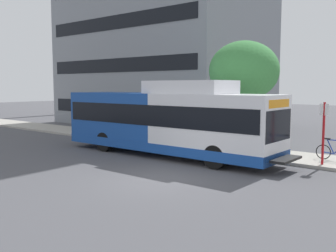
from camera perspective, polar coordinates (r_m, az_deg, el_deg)
The scene contains 7 objects.
ground_plane at distance 20.10m, azimuth -19.10°, elevation -4.10°, with size 120.00×120.00×0.00m, color #4C4C51.
sidewalk_curb at distance 23.08m, azimuth -1.42°, elevation -2.32°, with size 3.00×56.00×0.14m, color #A8A399.
transit_bus at distance 18.64m, azimuth -0.21°, elevation 0.76°, with size 2.58×12.25×3.65m.
bus_stop_sign_pole at distance 17.08m, azimuth 22.16°, elevation -0.35°, with size 0.10×0.36×2.60m.
bicycle_parked at distance 18.31m, azimuth 23.80°, elevation -3.46°, with size 0.52×1.76×1.02m.
street_tree_near_stop at distance 20.95m, azimuth 11.24°, elevation 8.06°, with size 3.71×3.71×5.65m.
lattice_comm_tower at distance 50.43m, azimuth -11.67°, elevation 13.04°, with size 1.10×1.10×29.15m.
Camera 1 is at (-10.28, -8.93, 3.40)m, focal length 40.92 mm.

